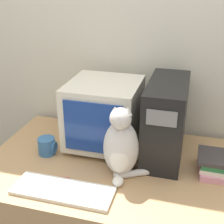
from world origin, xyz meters
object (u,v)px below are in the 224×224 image
Objects in this scene: pen at (57,177)px; mug at (47,146)px; computer_tower at (166,119)px; book_stack at (213,164)px; cat at (121,147)px; crt_monitor at (104,114)px; keyboard at (63,190)px.

mug is (-0.14, 0.19, 0.04)m from pen.
pen is 0.24m from mug.
computer_tower is 2.26× the size of book_stack.
crt_monitor is at bearing 116.26° from cat.
computer_tower reaches higher than book_stack.
crt_monitor is 0.30m from cat.
book_stack is 0.87m from mug.
book_stack is at bearing 18.98° from pen.
crt_monitor is 3.96× the size of mug.
keyboard is (-0.40, -0.45, -0.20)m from computer_tower.
mug is (-0.21, 0.28, 0.04)m from keyboard.
crt_monitor is at bearing 168.36° from book_stack.
pen is at bearing -53.32° from mug.
computer_tower is 0.62m from pen.
computer_tower is 0.32m from book_stack.
crt_monitor is 1.06× the size of cat.
cat reaches higher than pen.
computer_tower reaches higher than cat.
keyboard is at bearing -51.75° from pen.
book_stack is (0.43, 0.13, -0.11)m from cat.
mug is (-0.86, -0.06, -0.00)m from book_stack.
mug reaches higher than pen.
keyboard is 0.36m from mug.
mug is at bearing -164.33° from computer_tower.
crt_monitor is 0.85× the size of computer_tower.
keyboard is 0.12m from pen.
computer_tower is at bearing 15.67° from mug.
crt_monitor reaches higher than pen.
keyboard is at bearing -152.46° from book_stack.
crt_monitor is at bearing 70.93° from pen.
book_stack is 1.55× the size of pen.
computer_tower reaches higher than crt_monitor.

